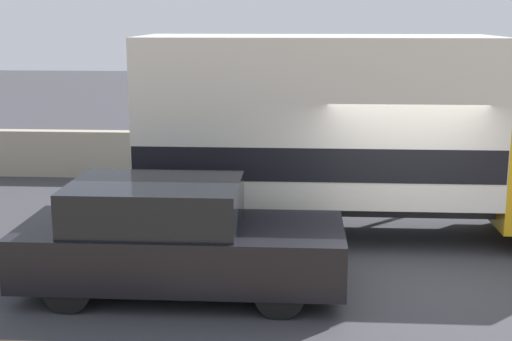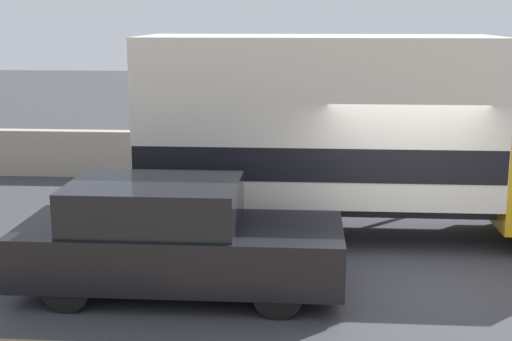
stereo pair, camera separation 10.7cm
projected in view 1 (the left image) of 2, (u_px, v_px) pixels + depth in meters
name	position (u px, v px, depth m)	size (l,w,h in m)	color
ground_plane	(411.00, 280.00, 10.58)	(80.00, 80.00, 0.00)	#38383D
stone_wall_backdrop	(371.00, 157.00, 16.90)	(60.00, 0.35, 1.12)	#A39984
box_truck	(358.00, 131.00, 12.35)	(7.87, 2.34, 3.52)	gold
car_hatchback	(175.00, 239.00, 9.98)	(4.52, 1.80, 1.60)	black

